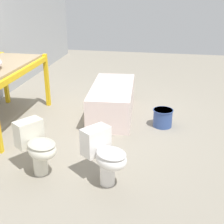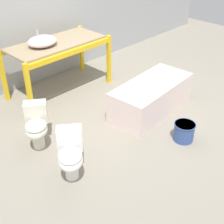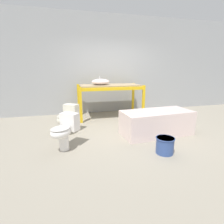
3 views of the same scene
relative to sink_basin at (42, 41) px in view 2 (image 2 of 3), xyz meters
The scene contains 8 objects.
ground_plane 1.72m from the sink_basin, 67.03° to the right, with size 12.00×12.00×0.00m, color gray.
warehouse_wall_rear 1.02m from the sink_basin, 54.41° to the left, with size 10.80×0.08×3.20m.
shelving_rack 0.37m from the sink_basin, ahead, with size 1.94×0.93×1.01m.
sink_basin is the anchor object (origin of this frame).
bathtub_main 2.15m from the sink_basin, 61.06° to the right, with size 1.66×0.83×0.55m.
toilet_near 1.71m from the sink_basin, 130.91° to the right, with size 0.60×0.66×0.66m.
toilet_far 2.42m from the sink_basin, 117.90° to the right, with size 0.62×0.66×0.66m.
bucket_white 2.90m from the sink_basin, 76.29° to the right, with size 0.33×0.33×0.30m.
Camera 2 is at (-3.43, -3.40, 3.01)m, focal length 50.00 mm.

